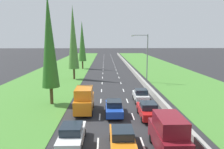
{
  "coord_description": "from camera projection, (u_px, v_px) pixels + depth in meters",
  "views": [
    {
      "loc": [
        -1.14,
        -0.99,
        8.02
      ],
      "look_at": [
        0.29,
        45.24,
        0.64
      ],
      "focal_mm": 35.04,
      "sensor_mm": 36.0,
      "label": 1
    }
  ],
  "objects": [
    {
      "name": "orange_sedan_centre_lane",
      "position": [
        122.0,
        139.0,
        16.05
      ],
      "size": [
        1.82,
        4.5,
        1.64
      ],
      "color": "orange",
      "rests_on": "ground"
    },
    {
      "name": "poplar_tree_third",
      "position": [
        73.0,
        38.0,
        43.62
      ],
      "size": [
        2.17,
        2.17,
        14.79
      ],
      "color": "#4C3823",
      "rests_on": "ground"
    },
    {
      "name": "street_light_mast",
      "position": [
        145.0,
        55.0,
        40.9
      ],
      "size": [
        3.2,
        0.28,
        9.0
      ],
      "color": "gray",
      "rests_on": "ground"
    },
    {
      "name": "grass_verge_right",
      "position": [
        160.0,
        68.0,
        61.94
      ],
      "size": [
        14.0,
        140.0,
        0.04
      ],
      "primitive_type": "cube",
      "color": "#478433",
      "rests_on": "ground"
    },
    {
      "name": "grass_verge_left",
      "position": [
        64.0,
        69.0,
        61.11
      ],
      "size": [
        14.0,
        140.0,
        0.04
      ],
      "primitive_type": "cube",
      "color": "#478433",
      "rests_on": "ground"
    },
    {
      "name": "white_hatchback_right_lane",
      "position": [
        141.0,
        95.0,
        28.45
      ],
      "size": [
        1.74,
        3.9,
        1.72
      ],
      "color": "white",
      "rests_on": "ground"
    },
    {
      "name": "orange_van_left_lane",
      "position": [
        84.0,
        100.0,
        24.27
      ],
      "size": [
        1.96,
        4.9,
        2.82
      ],
      "color": "orange",
      "rests_on": "ground"
    },
    {
      "name": "poplar_tree_second",
      "position": [
        49.0,
        41.0,
        26.32
      ],
      "size": [
        2.14,
        2.14,
        13.51
      ],
      "color": "#4C3823",
      "rests_on": "ground"
    },
    {
      "name": "red_sedan_right_lane",
      "position": [
        148.0,
        110.0,
        22.61
      ],
      "size": [
        1.82,
        4.5,
        1.64
      ],
      "color": "red",
      "rests_on": "ground"
    },
    {
      "name": "lane_markings",
      "position": [
        109.0,
        68.0,
        61.5
      ],
      "size": [
        3.64,
        116.0,
        0.01
      ],
      "color": "white",
      "rests_on": "ground"
    },
    {
      "name": "poplar_tree_fourth",
      "position": [
        82.0,
        41.0,
        59.7
      ],
      "size": [
        2.13,
        2.13,
        13.1
      ],
      "color": "#4C3823",
      "rests_on": "ground"
    },
    {
      "name": "blue_sedan_centre_lane",
      "position": [
        114.0,
        108.0,
        23.46
      ],
      "size": [
        1.82,
        4.5,
        1.64
      ],
      "color": "#1E47B7",
      "rests_on": "ground"
    },
    {
      "name": "median_barrier",
      "position": [
        130.0,
        67.0,
        61.61
      ],
      "size": [
        0.44,
        120.0,
        0.85
      ],
      "primitive_type": "cube",
      "color": "#9E9B93",
      "rests_on": "ground"
    },
    {
      "name": "maroon_van_right_lane",
      "position": [
        168.0,
        134.0,
        15.45
      ],
      "size": [
        1.96,
        4.9,
        2.82
      ],
      "color": "maroon",
      "rests_on": "ground"
    },
    {
      "name": "white_sedan_left_lane",
      "position": [
        72.0,
        135.0,
        16.74
      ],
      "size": [
        1.82,
        4.5,
        1.64
      ],
      "color": "white",
      "rests_on": "ground"
    },
    {
      "name": "ground_plane",
      "position": [
        109.0,
        69.0,
        61.5
      ],
      "size": [
        300.0,
        300.0,
        0.0
      ],
      "primitive_type": "plane",
      "color": "#28282B",
      "rests_on": "ground"
    }
  ]
}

